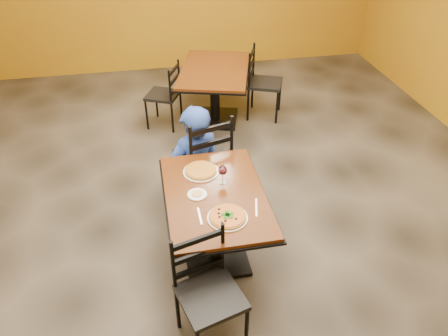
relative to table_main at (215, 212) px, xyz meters
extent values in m
cube|color=black|center=(0.00, 0.50, -0.56)|extent=(7.00, 8.00, 0.01)
cube|color=#5E280E|center=(0.00, 0.00, 0.18)|extent=(0.80, 1.20, 0.03)
cube|color=black|center=(0.00, 0.00, 0.15)|extent=(0.83, 1.23, 0.02)
cylinder|color=black|center=(0.00, 0.00, -0.19)|extent=(0.12, 0.12, 0.66)
cube|color=black|center=(0.00, 0.00, -0.54)|extent=(0.55, 0.55, 0.04)
cube|color=#5E280E|center=(0.44, 2.53, 0.18)|extent=(1.17, 1.47, 0.03)
cube|color=black|center=(0.44, 2.53, 0.15)|extent=(1.21, 1.50, 0.02)
cylinder|color=black|center=(0.44, 2.53, -0.19)|extent=(0.13, 0.13, 0.66)
cube|color=black|center=(0.44, 2.53, -0.54)|extent=(0.73, 0.73, 0.04)
imported|color=#1C479C|center=(-0.06, 0.82, 0.01)|extent=(0.66, 0.54, 1.13)
cylinder|color=white|center=(0.04, -0.31, 0.20)|extent=(0.31, 0.31, 0.01)
cylinder|color=maroon|center=(0.04, -0.31, 0.21)|extent=(0.28, 0.28, 0.02)
cylinder|color=white|center=(-0.07, 0.31, 0.20)|extent=(0.31, 0.31, 0.01)
cylinder|color=gold|center=(-0.07, 0.31, 0.21)|extent=(0.28, 0.28, 0.02)
cylinder|color=white|center=(-0.14, 0.01, 0.20)|extent=(0.16, 0.16, 0.01)
cylinder|color=tan|center=(-0.14, 0.01, 0.21)|extent=(0.09, 0.09, 0.01)
cube|color=silver|center=(-0.16, -0.25, 0.20)|extent=(0.02, 0.19, 0.00)
cube|color=silver|center=(0.29, -0.23, 0.20)|extent=(0.06, 0.21, 0.00)
camera|label=1|loc=(-0.44, -2.68, 2.40)|focal=34.55mm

